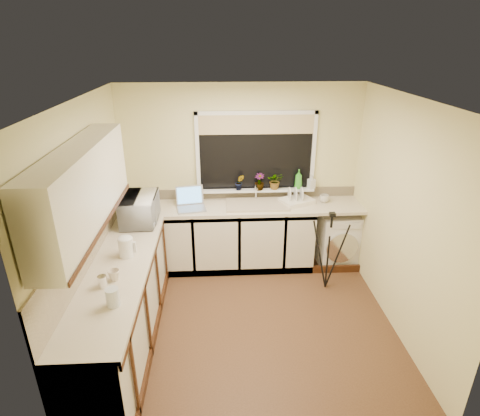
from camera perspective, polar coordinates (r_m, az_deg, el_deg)
name	(u,v)px	position (r m, az deg, el deg)	size (l,w,h in m)	color
floor	(248,319)	(4.69, 1.17, -15.75)	(3.20, 3.20, 0.00)	brown
ceiling	(250,99)	(3.67, 1.49, 15.42)	(3.20, 3.20, 0.00)	white
wall_back	(241,175)	(5.41, 0.12, 4.74)	(3.20, 3.20, 0.00)	beige
wall_front	(266,319)	(2.76, 3.74, -15.68)	(3.20, 3.20, 0.00)	beige
wall_left	(90,226)	(4.22, -20.90, -2.48)	(3.00, 3.00, 0.00)	beige
wall_right	(402,219)	(4.44, 22.39, -1.47)	(3.00, 3.00, 0.00)	beige
base_cabinet_back	(218,238)	(5.45, -3.14, -4.29)	(2.55, 0.60, 0.86)	silver
base_cabinet_left	(123,309)	(4.30, -16.57, -13.80)	(0.54, 2.40, 0.86)	silver
worktop_back	(242,207)	(5.26, 0.30, 0.13)	(3.20, 0.60, 0.04)	beige
worktop_left	(117,271)	(4.05, -17.30, -8.70)	(0.60, 2.40, 0.04)	beige
upper_cabinet	(83,188)	(3.57, -21.77, 2.72)	(0.28, 1.90, 0.70)	silver
splashback_left	(83,250)	(4.01, -21.72, -5.63)	(0.02, 2.40, 0.45)	beige
splashback_back	(241,193)	(5.49, 0.12, 2.18)	(3.20, 0.02, 0.14)	beige
window_glass	(256,152)	(5.32, 2.30, 8.04)	(1.50, 0.02, 1.00)	black
window_blind	(256,125)	(5.21, 2.40, 11.95)	(1.50, 0.02, 0.25)	tan
windowsill	(256,190)	(5.43, 2.27, 2.64)	(1.60, 0.14, 0.03)	white
sink	(257,204)	(5.26, 2.47, 0.51)	(0.82, 0.46, 0.03)	tan
faucet	(256,192)	(5.39, 2.32, 2.30)	(0.03, 0.03, 0.24)	silver
washing_machine	(337,237)	(5.73, 13.77, -4.13)	(0.53, 0.51, 0.75)	white
laptop	(191,202)	(5.22, -7.15, 0.81)	(0.41, 0.40, 0.26)	#929299
kettle	(126,247)	(4.19, -16.14, -5.48)	(0.15, 0.15, 0.20)	white
dish_rack	(297,201)	(5.37, 8.17, 1.00)	(0.41, 0.31, 0.06)	white
tripod	(329,251)	(5.04, 12.68, -6.13)	(0.51, 0.51, 1.05)	black
glass_jug	(113,297)	(3.52, -17.92, -12.16)	(0.11, 0.11, 0.16)	silver
steel_jar	(102,281)	(3.79, -19.25, -9.98)	(0.08, 0.08, 0.11)	white
microwave	(140,209)	(4.89, -14.27, -0.14)	(0.60, 0.41, 0.33)	white
plant_b	(240,182)	(5.34, -0.06, 3.73)	(0.12, 0.10, 0.22)	#999999
plant_c	(259,182)	(5.35, 2.81, 3.82)	(0.13, 0.13, 0.23)	#999999
plant_d	(275,181)	(5.40, 5.12, 3.96)	(0.21, 0.19, 0.24)	#999999
soap_bottle_green	(299,179)	(5.45, 8.45, 4.16)	(0.10, 0.10, 0.27)	green
soap_bottle_clear	(311,182)	(5.50, 10.29, 3.78)	(0.09, 0.09, 0.19)	#999999
cup_back	(324,199)	(5.47, 12.07, 1.34)	(0.13, 0.13, 0.10)	beige
cup_left	(114,275)	(3.86, -17.72, -9.23)	(0.11, 0.11, 0.10)	beige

